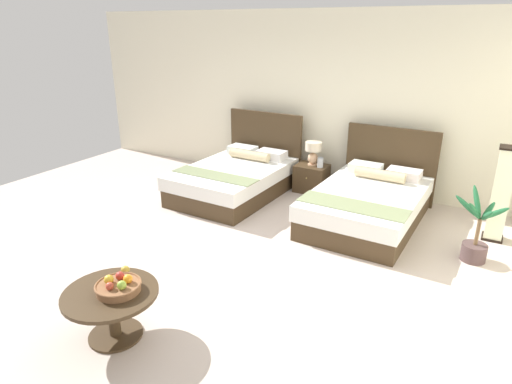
{
  "coord_description": "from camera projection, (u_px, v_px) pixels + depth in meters",
  "views": [
    {
      "loc": [
        2.52,
        -4.1,
        2.63
      ],
      "look_at": [
        -0.05,
        0.48,
        0.63
      ],
      "focal_mm": 30.8,
      "sensor_mm": 36.0,
      "label": 1
    }
  ],
  "objects": [
    {
      "name": "ground_plane",
      "position": [
        241.0,
        253.0,
        5.44
      ],
      "size": [
        9.83,
        9.43,
        0.02
      ],
      "primitive_type": "cube",
      "color": "beige"
    },
    {
      "name": "wall_back",
      "position": [
        330.0,
        101.0,
        7.29
      ],
      "size": [
        9.83,
        0.12,
        2.89
      ],
      "primitive_type": "cube",
      "color": "silver",
      "rests_on": "ground"
    },
    {
      "name": "bed_near_window",
      "position": [
        237.0,
        178.0,
        7.21
      ],
      "size": [
        1.46,
        2.12,
        1.22
      ],
      "color": "#3E2E1B",
      "rests_on": "ground"
    },
    {
      "name": "bed_near_corner",
      "position": [
        369.0,
        202.0,
        6.2
      ],
      "size": [
        1.46,
        2.18,
        1.18
      ],
      "color": "#3E2E1B",
      "rests_on": "ground"
    },
    {
      "name": "nightstand",
      "position": [
        311.0,
        178.0,
        7.35
      ],
      "size": [
        0.52,
        0.44,
        0.46
      ],
      "color": "#3E2E1B",
      "rests_on": "ground"
    },
    {
      "name": "table_lamp",
      "position": [
        313.0,
        151.0,
        7.2
      ],
      "size": [
        0.27,
        0.27,
        0.39
      ],
      "color": "#D7A882",
      "rests_on": "nightstand"
    },
    {
      "name": "vase",
      "position": [
        320.0,
        162.0,
        7.13
      ],
      "size": [
        0.1,
        0.1,
        0.16
      ],
      "color": "silver",
      "rests_on": "nightstand"
    },
    {
      "name": "coffee_table",
      "position": [
        112.0,
        303.0,
        3.85
      ],
      "size": [
        0.83,
        0.83,
        0.46
      ],
      "color": "#3E2E1B",
      "rests_on": "ground"
    },
    {
      "name": "fruit_bowl",
      "position": [
        118.0,
        286.0,
        3.8
      ],
      "size": [
        0.4,
        0.4,
        0.15
      ],
      "color": "brown",
      "rests_on": "coffee_table"
    },
    {
      "name": "loose_apple",
      "position": [
        125.0,
        270.0,
        4.07
      ],
      "size": [
        0.08,
        0.08,
        0.08
      ],
      "color": "gold",
      "rests_on": "coffee_table"
    },
    {
      "name": "floor_lamp_corner",
      "position": [
        501.0,
        195.0,
        5.56
      ],
      "size": [
        0.25,
        0.25,
        1.24
      ],
      "color": "black",
      "rests_on": "ground"
    },
    {
      "name": "potted_palm",
      "position": [
        476.0,
        239.0,
        5.15
      ],
      "size": [
        0.6,
        0.5,
        0.9
      ],
      "color": "#4C3938",
      "rests_on": "ground"
    }
  ]
}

